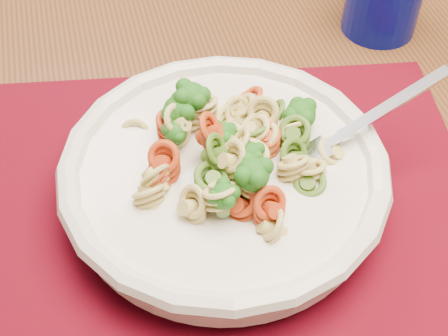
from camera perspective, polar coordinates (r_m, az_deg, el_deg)
name	(u,v)px	position (r m, az deg, el deg)	size (l,w,h in m)	color
dining_table	(172,196)	(0.70, -4.75, -2.56)	(1.41, 1.00, 0.73)	#583419
placemat	(213,211)	(0.55, -1.01, -3.95)	(0.47, 0.37, 0.00)	#4E030F
pasta_bowl	(224,175)	(0.53, 0.00, -0.61)	(0.28, 0.28, 0.05)	silver
pasta_broccoli_heap	(224,163)	(0.52, 0.00, 0.43)	(0.24, 0.24, 0.06)	#CFBF66
fork	(315,152)	(0.54, 8.29, 1.46)	(0.19, 0.02, 0.01)	silver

